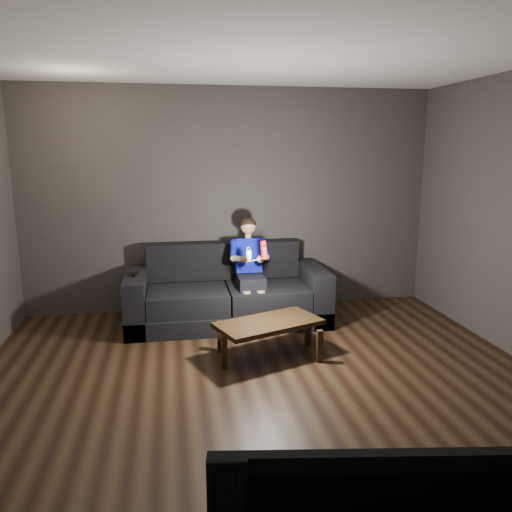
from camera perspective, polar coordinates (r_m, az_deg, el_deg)
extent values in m
plane|color=black|center=(4.15, 1.60, -16.22)|extent=(5.00, 5.00, 0.00)
cube|color=#3D3735|center=(6.15, -2.88, 6.36)|extent=(5.00, 0.04, 2.70)
cube|color=#3D3735|center=(1.44, 22.35, -14.49)|extent=(5.00, 0.04, 2.70)
cube|color=silver|center=(3.72, 1.87, 23.43)|extent=(5.00, 5.00, 0.02)
cube|color=black|center=(5.83, -3.28, -6.61)|extent=(2.27, 0.98, 0.20)
cube|color=black|center=(5.63, -7.80, -5.06)|extent=(0.89, 0.69, 0.24)
cube|color=black|center=(5.73, 1.33, -4.65)|extent=(0.89, 0.69, 0.24)
cube|color=black|center=(6.04, -3.75, -0.46)|extent=(1.81, 0.23, 0.44)
cube|color=black|center=(5.75, -13.50, -4.99)|extent=(0.23, 0.98, 0.62)
cube|color=black|center=(5.96, 6.51, -4.12)|extent=(0.23, 0.98, 0.62)
cube|color=black|center=(5.63, -0.58, -2.98)|extent=(0.30, 0.37, 0.14)
cube|color=#010F94|center=(5.75, -0.90, 0.09)|extent=(0.30, 0.21, 0.41)
cube|color=yellow|center=(5.66, -0.77, 0.49)|extent=(0.09, 0.09, 0.10)
cube|color=red|center=(5.66, -0.77, 0.49)|extent=(0.06, 0.06, 0.06)
cylinder|color=tan|center=(5.71, -0.91, 2.31)|extent=(0.07, 0.07, 0.06)
sphere|color=tan|center=(5.69, -0.91, 3.44)|extent=(0.18, 0.18, 0.18)
ellipsoid|color=black|center=(5.70, -0.93, 3.65)|extent=(0.19, 0.19, 0.16)
cylinder|color=#010F94|center=(5.65, -2.63, 0.62)|extent=(0.08, 0.22, 0.19)
cylinder|color=#010F94|center=(5.71, 1.01, 0.74)|extent=(0.08, 0.22, 0.19)
cylinder|color=tan|center=(5.51, -1.87, -0.14)|extent=(0.14, 0.23, 0.10)
cylinder|color=tan|center=(5.55, 0.86, -0.04)|extent=(0.14, 0.23, 0.10)
sphere|color=tan|center=(5.43, -1.16, -0.43)|extent=(0.08, 0.08, 0.08)
sphere|color=tan|center=(5.46, 0.47, -0.37)|extent=(0.08, 0.08, 0.08)
cylinder|color=tan|center=(5.49, -1.07, -5.73)|extent=(0.09, 0.09, 0.34)
cylinder|color=tan|center=(5.51, 0.56, -5.65)|extent=(0.09, 0.09, 0.34)
cube|color=red|center=(5.22, 0.88, 0.68)|extent=(0.06, 0.08, 0.19)
cube|color=#7D0A00|center=(5.19, 0.93, 1.23)|extent=(0.03, 0.02, 0.03)
cylinder|color=white|center=(5.20, 0.93, 0.50)|extent=(0.02, 0.01, 0.02)
ellipsoid|color=white|center=(5.21, -0.83, 0.25)|extent=(0.08, 0.10, 0.16)
cylinder|color=black|center=(5.16, -0.77, 0.80)|extent=(0.03, 0.01, 0.03)
cube|color=black|center=(5.61, -13.70, -1.99)|extent=(0.07, 0.16, 0.03)
cube|color=black|center=(5.66, -13.67, -1.71)|extent=(0.02, 0.02, 0.00)
cube|color=black|center=(4.81, 1.45, -7.72)|extent=(1.10, 0.82, 0.04)
cube|color=black|center=(4.63, -3.64, -10.96)|extent=(0.05, 0.05, 0.31)
cube|color=black|center=(4.79, 7.29, -10.19)|extent=(0.05, 0.05, 0.31)
cube|color=black|center=(5.00, -4.14, -9.15)|extent=(0.05, 0.05, 0.31)
cube|color=black|center=(5.15, 5.97, -8.52)|extent=(0.05, 0.05, 0.31)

